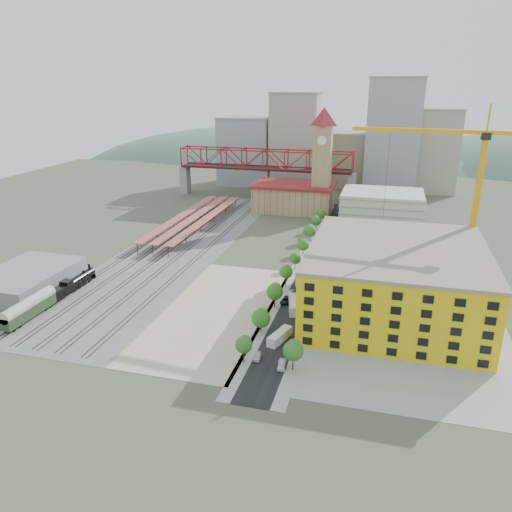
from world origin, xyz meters
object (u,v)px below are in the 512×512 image
(construction_building, at_px, (395,280))
(car_0, at_px, (258,356))
(site_trailer_d, at_px, (304,283))
(site_trailer_b, at_px, (294,305))
(site_trailer_a, at_px, (280,336))
(locomotive, at_px, (74,283))
(tower_crane, at_px, (467,177))
(clock_tower, at_px, (323,152))
(coach, at_px, (29,308))
(site_trailer_c, at_px, (302,288))

(construction_building, height_order, car_0, construction_building)
(construction_building, distance_m, site_trailer_d, 29.48)
(site_trailer_b, bearing_deg, site_trailer_a, -102.54)
(site_trailer_b, bearing_deg, locomotive, 170.57)
(site_trailer_d, bearing_deg, tower_crane, 11.12)
(construction_building, relative_size, site_trailer_a, 5.85)
(site_trailer_b, bearing_deg, clock_tower, 81.80)
(locomotive, bearing_deg, car_0, -20.57)
(construction_building, bearing_deg, coach, -162.72)
(tower_crane, height_order, site_trailer_c, tower_crane)
(construction_building, xyz_separation_m, car_0, (-29.00, -32.59, -8.75))
(construction_building, bearing_deg, site_trailer_a, -138.26)
(construction_building, distance_m, site_trailer_c, 28.10)
(clock_tower, height_order, locomotive, clock_tower)
(site_trailer_a, xyz_separation_m, site_trailer_b, (0.00, 17.84, 0.21))
(site_trailer_c, bearing_deg, car_0, -112.39)
(construction_building, xyz_separation_m, site_trailer_a, (-26.00, -23.19, -8.23))
(clock_tower, distance_m, tower_crane, 90.68)
(site_trailer_b, distance_m, site_trailer_c, 12.31)
(car_0, bearing_deg, site_trailer_c, 81.77)
(site_trailer_b, height_order, site_trailer_c, site_trailer_b)
(coach, xyz_separation_m, site_trailer_a, (66.00, 5.42, -1.89))
(construction_building, relative_size, site_trailer_c, 5.23)
(clock_tower, xyz_separation_m, site_trailer_d, (8.00, -88.72, -27.42))
(clock_tower, xyz_separation_m, coach, (-58.00, -128.61, -25.62))
(site_trailer_d, bearing_deg, site_trailer_a, -97.01)
(construction_building, bearing_deg, site_trailer_d, 156.56)
(tower_crane, xyz_separation_m, car_0, (-46.61, -58.15, -32.26))
(construction_building, bearing_deg, tower_crane, 55.43)
(clock_tower, height_order, car_0, clock_tower)
(locomotive, xyz_separation_m, site_trailer_b, (66.00, 3.59, -0.66))
(clock_tower, relative_size, construction_building, 1.03)
(site_trailer_c, bearing_deg, coach, -169.72)
(construction_building, relative_size, site_trailer_b, 4.96)
(site_trailer_b, bearing_deg, construction_building, -0.91)
(coach, bearing_deg, site_trailer_c, 28.33)
(site_trailer_c, distance_m, car_0, 39.67)
(locomotive, bearing_deg, site_trailer_c, 13.55)
(construction_building, xyz_separation_m, site_trailer_c, (-26.00, 6.96, -8.09))
(coach, relative_size, site_trailer_c, 1.90)
(clock_tower, xyz_separation_m, locomotive, (-58.00, -108.94, -26.64))
(locomotive, height_order, car_0, locomotive)
(tower_crane, bearing_deg, coach, -153.70)
(site_trailer_a, bearing_deg, site_trailer_d, 107.49)
(clock_tower, bearing_deg, locomotive, -118.03)
(tower_crane, distance_m, car_0, 81.21)
(locomotive, distance_m, site_trailer_c, 67.89)
(construction_building, bearing_deg, car_0, -131.66)
(construction_building, xyz_separation_m, coach, (-92.00, -28.62, -6.34))
(locomotive, distance_m, site_trailer_a, 67.53)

